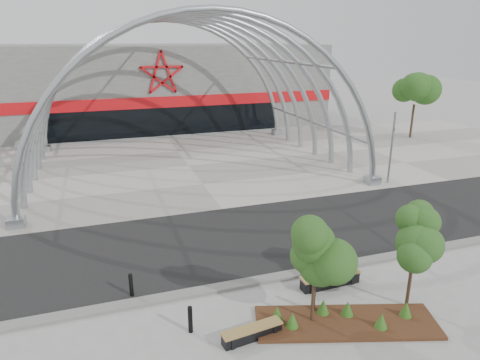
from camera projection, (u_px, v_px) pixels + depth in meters
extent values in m
plane|color=gray|center=(273.00, 275.00, 16.39)|extent=(140.00, 140.00, 0.00)
cube|color=black|center=(243.00, 237.00, 19.54)|extent=(140.00, 7.00, 0.02)
cube|color=gray|center=(189.00, 166.00, 30.33)|extent=(60.00, 17.00, 0.04)
cube|color=#63635F|center=(276.00, 277.00, 16.15)|extent=(60.00, 0.50, 0.12)
cube|color=slate|center=(152.00, 84.00, 45.26)|extent=(34.00, 15.00, 8.00)
cube|color=black|center=(164.00, 122.00, 39.41)|extent=(22.00, 0.25, 2.60)
cube|color=red|center=(163.00, 102.00, 38.84)|extent=(34.00, 0.30, 1.00)
torus|color=#9A9FA4|center=(217.00, 203.00, 23.59)|extent=(20.36, 0.36, 20.36)
torus|color=#9A9FA4|center=(206.00, 188.00, 25.84)|extent=(20.36, 0.36, 20.36)
torus|color=#9A9FA4|center=(197.00, 176.00, 28.08)|extent=(20.36, 0.36, 20.36)
torus|color=#9A9FA4|center=(189.00, 166.00, 30.33)|extent=(20.36, 0.36, 20.36)
torus|color=#9A9FA4|center=(182.00, 157.00, 32.58)|extent=(20.36, 0.36, 20.36)
torus|color=#9A9FA4|center=(176.00, 149.00, 34.83)|extent=(20.36, 0.36, 20.36)
torus|color=#9A9FA4|center=(171.00, 143.00, 37.08)|extent=(20.36, 0.36, 20.36)
cylinder|color=#9A9FA4|center=(313.00, 122.00, 32.42)|extent=(0.20, 15.00, 0.20)
cylinder|color=#9A9FA4|center=(283.00, 61.00, 30.22)|extent=(0.20, 15.00, 0.20)
cylinder|color=#9A9FA4|center=(183.00, 16.00, 27.17)|extent=(0.20, 15.00, 0.20)
cylinder|color=#9A9FA4|center=(70.00, 65.00, 25.97)|extent=(0.20, 15.00, 0.20)
cylinder|color=#9A9FA4|center=(35.00, 140.00, 26.61)|extent=(0.20, 15.00, 0.20)
cube|color=#9A9FA4|center=(16.00, 222.00, 20.50)|extent=(0.80, 0.80, 0.50)
cube|color=#9A9FA4|center=(45.00, 149.00, 34.00)|extent=(0.80, 0.80, 0.50)
cube|color=#9A9FA4|center=(372.00, 180.00, 26.51)|extent=(0.80, 0.80, 0.50)
cube|color=#9A9FA4|center=(277.00, 132.00, 40.01)|extent=(0.80, 0.80, 0.50)
cube|color=#371A0F|center=(346.00, 322.00, 13.61)|extent=(5.98, 3.35, 0.11)
cone|color=#35691F|center=(292.00, 320.00, 13.26)|extent=(0.40, 0.40, 0.49)
cone|color=#35691F|center=(348.00, 308.00, 13.82)|extent=(0.40, 0.40, 0.49)
cone|color=#35691F|center=(381.00, 320.00, 13.22)|extent=(0.40, 0.40, 0.49)
cone|color=#35691F|center=(323.00, 306.00, 13.91)|extent=(0.40, 0.40, 0.49)
cone|color=#35691F|center=(406.00, 309.00, 13.77)|extent=(0.40, 0.40, 0.49)
cone|color=#35691F|center=(277.00, 313.00, 13.56)|extent=(0.40, 0.40, 0.49)
cylinder|color=gray|center=(391.00, 148.00, 26.07)|extent=(0.13, 0.13, 4.48)
imported|color=black|center=(393.00, 133.00, 25.76)|extent=(0.35, 0.61, 0.13)
cylinder|color=#302011|center=(313.00, 298.00, 13.40)|extent=(0.11, 0.11, 1.83)
ellipsoid|color=#264219|center=(316.00, 251.00, 12.87)|extent=(1.57, 1.57, 1.99)
cylinder|color=black|center=(409.00, 283.00, 14.28)|extent=(0.12, 0.12, 1.75)
ellipsoid|color=#26461B|center=(416.00, 240.00, 13.78)|extent=(1.45, 1.45, 1.91)
cube|color=black|center=(252.00, 334.00, 12.90)|extent=(1.92, 0.59, 0.32)
cube|color=black|center=(231.00, 340.00, 12.60)|extent=(0.16, 0.43, 0.38)
cube|color=black|center=(272.00, 327.00, 13.19)|extent=(0.16, 0.43, 0.38)
cube|color=olive|center=(252.00, 328.00, 12.84)|extent=(1.98, 0.67, 0.06)
cube|color=black|center=(330.00, 281.00, 15.66)|extent=(2.28, 0.50, 0.38)
cube|color=black|center=(310.00, 285.00, 15.37)|extent=(0.15, 0.50, 0.45)
cube|color=black|center=(350.00, 276.00, 15.93)|extent=(0.15, 0.50, 0.45)
cube|color=#9C8842|center=(330.00, 275.00, 15.58)|extent=(2.34, 0.58, 0.07)
cylinder|color=black|center=(131.00, 285.00, 14.96)|extent=(0.14, 0.14, 0.87)
cylinder|color=black|center=(190.00, 320.00, 13.11)|extent=(0.14, 0.14, 0.90)
cylinder|color=black|center=(313.00, 300.00, 14.12)|extent=(0.14, 0.14, 0.86)
cylinder|color=black|center=(329.00, 272.00, 15.61)|extent=(0.18, 0.18, 1.10)
cylinder|color=black|center=(348.00, 259.00, 16.66)|extent=(0.15, 0.15, 0.92)
cylinder|color=#312115|center=(412.00, 121.00, 38.42)|extent=(0.20, 0.20, 3.03)
ellipsoid|color=#204C16|center=(416.00, 90.00, 37.54)|extent=(2.70, 2.70, 3.30)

